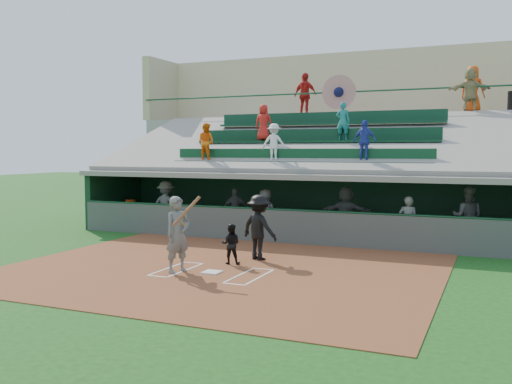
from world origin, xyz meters
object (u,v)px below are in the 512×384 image
at_px(batter_at_plate, 178,234).
at_px(white_table, 131,218).
at_px(home_plate, 212,272).
at_px(water_cooler, 130,204).
at_px(catcher, 231,244).

height_order(batter_at_plate, white_table, batter_at_plate).
xyz_separation_m(batter_at_plate, white_table, (-6.23, 6.70, -0.61)).
height_order(home_plate, water_cooler, water_cooler).
bearing_deg(batter_at_plate, home_plate, 19.56).
height_order(catcher, white_table, catcher).
distance_m(home_plate, white_table, 9.52).
xyz_separation_m(home_plate, white_table, (-7.03, 6.41, 0.34)).
bearing_deg(white_table, water_cooler, 148.91).
height_order(batter_at_plate, water_cooler, batter_at_plate).
height_order(home_plate, catcher, catcher).
distance_m(batter_at_plate, white_table, 9.17).
relative_size(home_plate, water_cooler, 1.09).
bearing_deg(catcher, batter_at_plate, 45.60).
bearing_deg(home_plate, catcher, 92.33).
xyz_separation_m(batter_at_plate, catcher, (0.76, 1.47, -0.42)).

